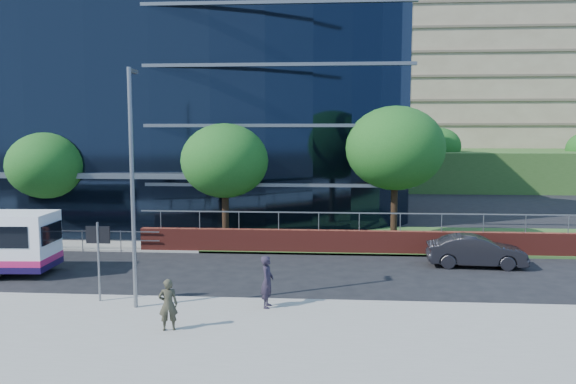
# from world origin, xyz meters

# --- Properties ---
(ground) EXTENTS (200.00, 200.00, 0.00)m
(ground) POSITION_xyz_m (0.00, 0.00, 0.00)
(ground) COLOR black
(ground) RESTS_ON ground
(far_forecourt) EXTENTS (50.00, 8.00, 0.10)m
(far_forecourt) POSITION_xyz_m (-6.00, 11.00, 0.05)
(far_forecourt) COLOR gray
(far_forecourt) RESTS_ON ground
(grass_verge) EXTENTS (36.00, 8.00, 0.12)m
(grass_verge) POSITION_xyz_m (24.00, 11.00, 0.06)
(grass_verge) COLOR #2D511E
(grass_verge) RESTS_ON ground
(glass_office) EXTENTS (44.00, 23.10, 16.00)m
(glass_office) POSITION_xyz_m (-4.00, 20.85, 8.00)
(glass_office) COLOR black
(glass_office) RESTS_ON ground
(retaining_wall) EXTENTS (34.00, 0.40, 2.11)m
(retaining_wall) POSITION_xyz_m (20.00, 7.30, 0.61)
(retaining_wall) COLOR maroon
(retaining_wall) RESTS_ON ground
(apartment_block) EXTENTS (60.00, 42.00, 30.00)m
(apartment_block) POSITION_xyz_m (32.00, 57.21, 11.11)
(apartment_block) COLOR #2D511E
(apartment_block) RESTS_ON ground
(street_sign) EXTENTS (0.85, 0.09, 2.80)m
(street_sign) POSITION_xyz_m (4.50, -1.59, 2.15)
(street_sign) COLOR slate
(street_sign) RESTS_ON pavement_near
(tree_far_b) EXTENTS (4.29, 4.29, 6.05)m
(tree_far_b) POSITION_xyz_m (-3.00, 9.50, 4.21)
(tree_far_b) COLOR black
(tree_far_b) RESTS_ON ground
(tree_far_c) EXTENTS (4.62, 4.62, 6.51)m
(tree_far_c) POSITION_xyz_m (7.00, 9.00, 4.54)
(tree_far_c) COLOR black
(tree_far_c) RESTS_ON ground
(tree_far_d) EXTENTS (5.28, 5.28, 7.44)m
(tree_far_d) POSITION_xyz_m (16.00, 10.00, 5.19)
(tree_far_d) COLOR black
(tree_far_d) RESTS_ON ground
(tree_dist_e) EXTENTS (4.62, 4.62, 6.51)m
(tree_dist_e) POSITION_xyz_m (24.00, 40.00, 4.54)
(tree_dist_e) COLOR black
(tree_dist_e) RESTS_ON ground
(streetlight_east) EXTENTS (0.15, 0.77, 8.00)m
(streetlight_east) POSITION_xyz_m (6.00, -2.17, 4.44)
(streetlight_east) COLOR slate
(streetlight_east) RESTS_ON pavement_near
(parked_car) EXTENTS (4.39, 1.77, 1.42)m
(parked_car) POSITION_xyz_m (19.13, 5.15, 0.71)
(parked_car) COLOR black
(parked_car) RESTS_ON ground
(pedestrian) EXTENTS (0.47, 0.67, 1.77)m
(pedestrian) POSITION_xyz_m (10.44, -1.86, 1.03)
(pedestrian) COLOR black
(pedestrian) RESTS_ON pavement_near
(pedestrian_b) EXTENTS (0.65, 0.51, 1.57)m
(pedestrian_b) POSITION_xyz_m (7.73, -4.28, 0.93)
(pedestrian_b) COLOR #373526
(pedestrian_b) RESTS_ON pavement_near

